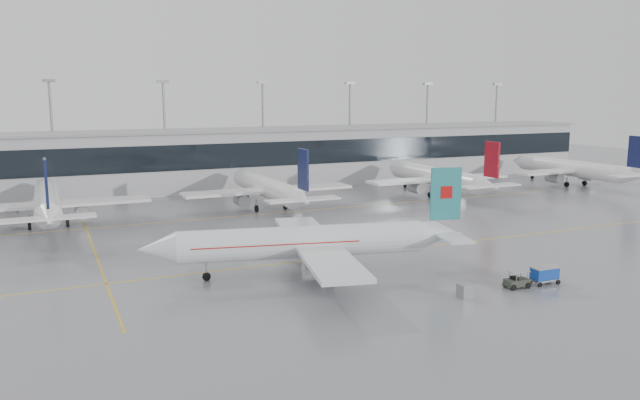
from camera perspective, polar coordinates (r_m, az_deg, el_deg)
name	(u,v)px	position (r m, az deg, el deg)	size (l,w,h in m)	color
ground	(359,254)	(77.98, 3.63, -4.97)	(320.00, 320.00, 0.00)	gray
taxi_line_main	(359,254)	(77.98, 3.63, -4.97)	(120.00, 0.25, 0.01)	gold
taxi_line_north	(276,213)	(104.80, -4.04, -1.19)	(120.00, 0.25, 0.01)	gold
taxi_line_cross	(94,251)	(84.18, -19.92, -4.44)	(0.25, 60.00, 0.01)	gold
terminal	(224,160)	(134.14, -8.80, 3.68)	(180.00, 15.00, 12.00)	#A7A7AB
terminal_glass	(234,156)	(126.77, -7.90, 4.04)	(180.00, 0.20, 5.00)	black
terminal_roof	(223,130)	(133.66, -8.87, 6.32)	(182.00, 16.00, 0.40)	gray
light_masts	(215,124)	(139.39, -9.54, 6.91)	(156.40, 1.00, 22.60)	gray
air_canada_jet	(314,242)	(68.57, -0.57, -3.85)	(36.38, 29.49, 11.50)	silver
parked_jet_b	(47,202)	(101.63, -23.68, -0.20)	(29.64, 36.96, 11.72)	white
parked_jet_c	(268,188)	(107.60, -4.74, 1.09)	(29.64, 36.96, 11.72)	white
parked_jet_d	(438,177)	(123.60, 10.75, 2.06)	(29.64, 36.96, 11.72)	white
parked_jet_e	(572,169)	(146.37, 22.08, 2.67)	(29.64, 36.96, 11.72)	white
baggage_tug	(517,282)	(67.69, 17.54, -7.14)	(3.69, 1.61, 1.78)	#30352C
baggage_cart	(545,274)	(69.87, 19.85, -6.36)	(3.03, 1.76, 1.84)	gray
gse_unit	(466,291)	(63.14, 13.17, -8.10)	(1.35, 1.26, 1.35)	gray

